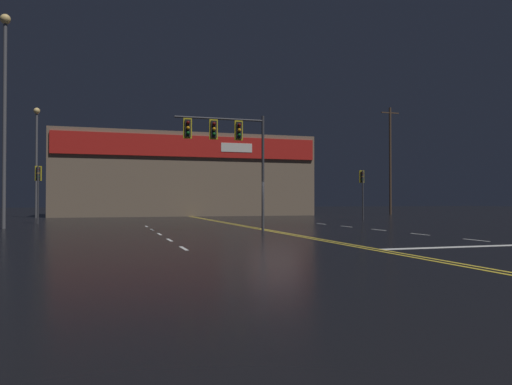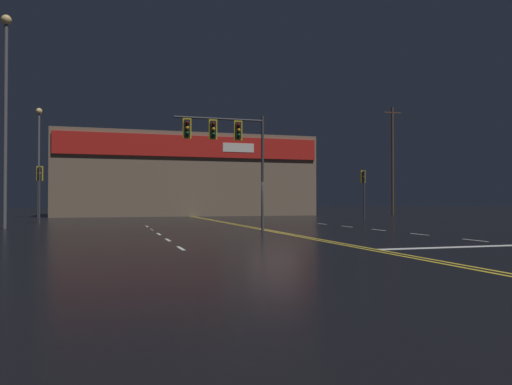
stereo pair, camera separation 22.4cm
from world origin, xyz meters
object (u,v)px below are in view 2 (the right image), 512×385
Objects in this scene: traffic_signal_corner_northwest at (40,181)px; streetlight_near_right at (6,96)px; traffic_signal_median at (226,139)px; streetlight_near_left at (39,148)px; traffic_signal_corner_northeast at (364,183)px.

streetlight_near_right is (-1.07, -5.85, 4.51)m from traffic_signal_corner_northwest.
streetlight_near_left is (-11.56, 24.33, 1.67)m from traffic_signal_median.
traffic_signal_median is at bearing -29.62° from streetlight_near_right.
traffic_signal_median is 1.51× the size of traffic_signal_corner_northwest.
traffic_signal_corner_northeast reaches higher than traffic_signal_corner_northwest.
traffic_signal_median reaches higher than traffic_signal_corner_northeast.
traffic_signal_corner_northeast is 0.40× the size of streetlight_near_left.
streetlight_near_left is 0.83× the size of streetlight_near_right.
traffic_signal_median is at bearing -50.53° from traffic_signal_corner_northwest.
streetlight_near_left is at bearing 91.56° from streetlight_near_right.
traffic_signal_median is 13.03m from streetlight_near_right.
streetlight_near_right is (-11.07, 6.29, 2.76)m from traffic_signal_median.
streetlight_near_left is (-25.74, 12.44, 3.34)m from traffic_signal_corner_northeast.
traffic_signal_corner_northeast is 1.03× the size of traffic_signal_corner_northwest.
traffic_signal_corner_northeast is at bearing 12.50° from streetlight_near_right.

